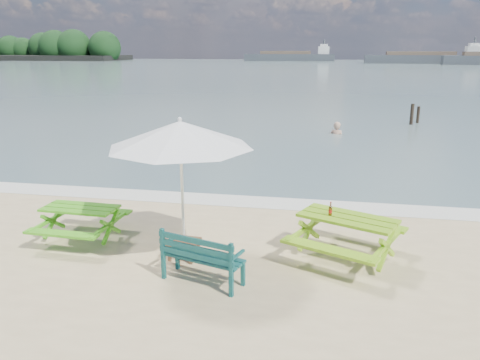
% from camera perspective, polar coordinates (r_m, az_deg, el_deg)
% --- Properties ---
extents(sea, '(300.00, 300.00, 0.00)m').
position_cam_1_polar(sea, '(91.21, 9.60, 13.22)').
color(sea, slate).
rests_on(sea, ground).
extents(foam_strip, '(22.00, 0.90, 0.01)m').
position_cam_1_polar(foam_strip, '(11.46, 0.48, -2.60)').
color(foam_strip, silver).
rests_on(foam_strip, ground).
extents(picnic_table_left, '(1.48, 1.63, 0.68)m').
position_cam_1_polar(picnic_table_left, '(9.62, -18.76, -5.12)').
color(picnic_table_left, '#44A418').
rests_on(picnic_table_left, ground).
extents(picnic_table_right, '(2.25, 2.34, 0.79)m').
position_cam_1_polar(picnic_table_right, '(8.52, 12.82, -6.98)').
color(picnic_table_right, '#74A719').
rests_on(picnic_table_right, ground).
extents(park_bench, '(1.41, 0.82, 0.83)m').
position_cam_1_polar(park_bench, '(7.59, -4.56, -10.54)').
color(park_bench, '#104342').
rests_on(park_bench, ground).
extents(side_table, '(0.53, 0.53, 0.32)m').
position_cam_1_polar(side_table, '(8.48, -6.81, -8.34)').
color(side_table, brown).
rests_on(side_table, ground).
extents(patio_umbrella, '(2.67, 2.67, 2.46)m').
position_cam_1_polar(patio_umbrella, '(7.87, -7.29, 5.54)').
color(patio_umbrella, silver).
rests_on(patio_umbrella, ground).
extents(beer_bottle, '(0.06, 0.06, 0.24)m').
position_cam_1_polar(beer_bottle, '(8.36, 10.96, -3.71)').
color(beer_bottle, '#924515').
rests_on(beer_bottle, picnic_table_right).
extents(swimmer, '(0.77, 0.64, 1.80)m').
position_cam_1_polar(swimmer, '(21.19, 11.64, 4.58)').
color(swimmer, tan).
rests_on(swimmer, ground).
extents(mooring_pilings, '(0.56, 0.76, 1.22)m').
position_cam_1_polar(mooring_pilings, '(24.95, 20.47, 7.27)').
color(mooring_pilings, black).
rests_on(mooring_pilings, ground).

